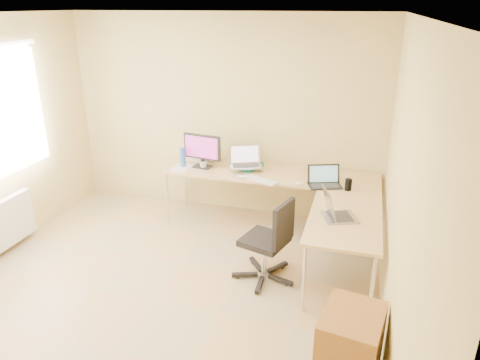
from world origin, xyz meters
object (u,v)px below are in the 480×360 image
(keyboard, at_px, (261,180))
(water_bottle, at_px, (183,157))
(monitor, at_px, (202,151))
(office_chair, at_px, (265,235))
(desk_fan, at_px, (212,153))
(desk_main, at_px, (270,200))
(mug, at_px, (203,164))
(laptop_return, at_px, (341,207))
(laptop_center, at_px, (246,157))
(cabinet, at_px, (349,354))
(laptop_black, at_px, (325,177))
(desk_return, at_px, (342,249))

(keyboard, height_order, water_bottle, water_bottle)
(monitor, distance_m, office_chair, 1.62)
(desk_fan, bearing_deg, monitor, -108.61)
(desk_main, bearing_deg, water_bottle, -175.41)
(keyboard, distance_m, mug, 0.85)
(mug, xyz_separation_m, laptop_return, (1.78, -0.97, 0.07))
(laptop_center, distance_m, mug, 0.56)
(monitor, bearing_deg, mug, -46.01)
(laptop_center, xyz_separation_m, cabinet, (1.44, -2.44, -0.55))
(monitor, bearing_deg, laptop_black, 1.03)
(monitor, bearing_deg, cabinet, -41.55)
(desk_return, relative_size, desk_fan, 5.35)
(cabinet, bearing_deg, keyboard, 127.91)
(laptop_black, distance_m, desk_fan, 1.60)
(keyboard, xyz_separation_m, water_bottle, (-1.08, 0.21, 0.12))
(water_bottle, distance_m, office_chair, 1.75)
(desk_main, bearing_deg, laptop_center, -178.25)
(water_bottle, bearing_deg, desk_return, -23.40)
(laptop_black, height_order, water_bottle, water_bottle)
(desk_return, bearing_deg, office_chair, -167.84)
(monitor, height_order, water_bottle, monitor)
(desk_return, xyz_separation_m, desk_fan, (-1.81, 1.20, 0.49))
(water_bottle, height_order, desk_fan, water_bottle)
(laptop_center, relative_size, mug, 3.62)
(water_bottle, bearing_deg, laptop_center, 5.69)
(monitor, relative_size, desk_fan, 2.09)
(laptop_center, relative_size, keyboard, 0.93)
(mug, bearing_deg, monitor, 125.21)
(water_bottle, bearing_deg, office_chair, -38.96)
(desk_return, xyz_separation_m, laptop_return, (-0.05, -0.04, 0.49))
(desk_main, relative_size, keyboard, 6.29)
(desk_main, bearing_deg, mug, -175.36)
(monitor, bearing_deg, keyboard, -8.35)
(mug, bearing_deg, desk_return, -26.94)
(laptop_center, relative_size, laptop_return, 1.05)
(laptop_return, bearing_deg, desk_return, -75.52)
(laptop_black, height_order, desk_fan, desk_fan)
(desk_return, xyz_separation_m, water_bottle, (-2.10, 0.91, 0.49))
(cabinet, bearing_deg, laptop_black, 110.51)
(monitor, distance_m, cabinet, 3.19)
(laptop_center, bearing_deg, laptop_return, -62.38)
(keyboard, xyz_separation_m, office_chair, (0.25, -0.87, -0.24))
(monitor, xyz_separation_m, cabinet, (2.00, -2.41, -0.59))
(keyboard, height_order, desk_fan, desk_fan)
(keyboard, relative_size, desk_fan, 1.73)
(office_chair, distance_m, cabinet, 1.59)
(mug, bearing_deg, cabinet, -50.28)
(laptop_black, xyz_separation_m, keyboard, (-0.74, -0.04, -0.11))
(water_bottle, bearing_deg, cabinet, -46.39)
(laptop_center, xyz_separation_m, mug, (-0.54, -0.06, -0.13))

